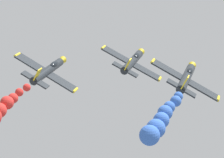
{
  "coord_description": "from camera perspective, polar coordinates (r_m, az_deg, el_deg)",
  "views": [
    {
      "loc": [
        16.48,
        -56.79,
        142.52
      ],
      "look_at": [
        0.0,
        0.0,
        122.75
      ],
      "focal_mm": 80.0,
      "sensor_mm": 36.0,
      "label": 1
    }
  ],
  "objects": [
    {
      "name": "airplane_right_inner",
      "position": [
        62.53,
        8.5,
        0.17
      ],
      "size": [
        8.72,
        10.35,
        4.58
      ],
      "rotation": [
        0.0,
        0.46,
        0.0
      ],
      "color": "#23282D"
    },
    {
      "name": "smoke_trail_right_inner",
      "position": [
        50.13,
        5.49,
        -4.88
      ],
      "size": [
        2.75,
        11.38,
        2.22
      ],
      "color": "blue"
    },
    {
      "name": "airplane_left_inner",
      "position": [
        67.59,
        -7.31,
        0.98
      ],
      "size": [
        8.66,
        10.35,
        4.71
      ],
      "rotation": [
        0.0,
        0.48,
        0.0
      ],
      "color": "#23282D"
    },
    {
      "name": "airplane_lead",
      "position": [
        71.39,
        2.37,
        2.04
      ],
      "size": [
        8.78,
        10.35,
        4.45
      ],
      "rotation": [
        0.0,
        0.45,
        0.0
      ],
      "color": "#23282D"
    }
  ]
}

